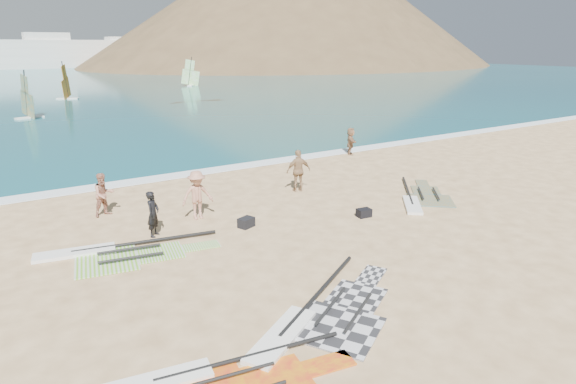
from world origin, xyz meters
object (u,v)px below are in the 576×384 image
beachgoer_left (104,194)px  rig_grey (321,317)px  rig_green (114,253)px  beachgoer_right (351,141)px  rig_orange (420,198)px  gear_bag_near (246,222)px  beachgoer_mid (197,195)px  gear_bag_far (364,213)px  person_wetsuit (153,214)px  rig_red (213,382)px  beachgoer_back (298,171)px

beachgoer_left → rig_grey: bearing=-90.5°
rig_green → beachgoer_right: (16.38, 7.62, 0.80)m
rig_orange → gear_bag_near: 8.30m
gear_bag_near → beachgoer_mid: 2.35m
rig_grey → rig_green: same height
gear_bag_far → person_wetsuit: size_ratio=0.33×
rig_green → rig_red: rig_green is taller
rig_red → beachgoer_back: beachgoer_back is taller
beachgoer_right → gear_bag_near: bearing=154.6°
rig_green → rig_red: (0.14, -7.62, -0.00)m
rig_grey → rig_orange: (9.63, 5.56, -0.00)m
gear_bag_near → beachgoer_left: (-4.20, 4.25, 0.70)m
rig_red → gear_bag_far: gear_bag_far is taller
rig_red → beachgoer_right: (16.23, 15.24, 0.80)m
rig_green → gear_bag_far: 9.56m
beachgoer_mid → rig_orange: bearing=-14.5°
rig_orange → beachgoer_right: (3.28, 8.88, 0.80)m
gear_bag_far → beachgoer_mid: 6.70m
rig_green → gear_bag_near: size_ratio=10.34×
gear_bag_far → person_wetsuit: bearing=161.8°
gear_bag_near → beachgoer_back: beachgoer_back is taller
gear_bag_far → beachgoer_right: (6.97, 9.28, 0.68)m
rig_orange → gear_bag_near: gear_bag_near is taller
rig_grey → beachgoer_left: (-2.79, 10.97, 0.84)m
beachgoer_mid → beachgoer_back: (5.46, 0.98, 0.01)m
gear_bag_far → beachgoer_mid: bearing=149.1°
rig_red → beachgoer_left: (0.53, 11.76, 0.84)m
rig_grey → beachgoer_back: 11.18m
beachgoer_back → rig_red: bearing=61.8°
rig_orange → rig_red: (-12.95, -6.36, -0.00)m
rig_grey → rig_orange: bearing=-0.9°
rig_grey → beachgoer_right: bearing=17.3°
rig_green → rig_red: 7.62m
gear_bag_near → person_wetsuit: size_ratio=0.34×
rig_red → beachgoer_back: size_ratio=2.64×
beachgoer_mid → person_wetsuit: bearing=-153.8°
gear_bag_near → beachgoer_mid: beachgoer_mid is taller
rig_orange → beachgoer_left: (-12.42, 5.40, 0.84)m
rig_red → gear_bag_near: bearing=66.8°
rig_red → beachgoer_right: bearing=52.2°
person_wetsuit → rig_orange: bearing=-58.0°
gear_bag_near → beachgoer_left: bearing=134.6°
rig_grey → person_wetsuit: (-1.80, 7.73, 0.79)m
gear_bag_near → person_wetsuit: 3.43m
rig_red → gear_bag_far: (9.27, 5.96, 0.12)m
rig_grey → rig_red: 3.41m
person_wetsuit → beachgoer_mid: (2.05, 0.86, 0.14)m
rig_grey → beachgoer_left: 11.34m
gear_bag_near → beachgoer_right: 13.88m
gear_bag_near → beachgoer_back: (4.30, 2.85, 0.81)m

